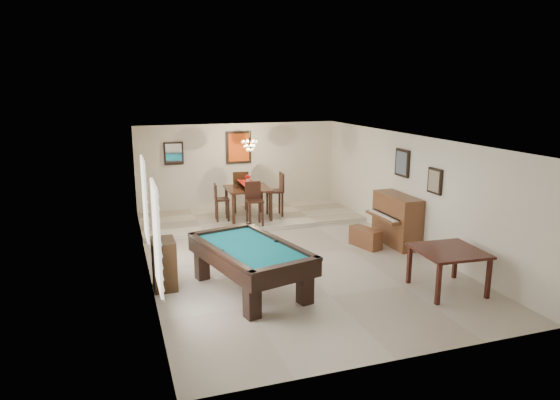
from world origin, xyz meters
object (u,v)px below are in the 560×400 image
dining_chair_north (240,191)px  dining_chair_east (275,194)px  dining_chair_south (255,204)px  upright_piano (392,220)px  apothecary_chest (164,264)px  square_table (447,270)px  dining_table (248,201)px  piano_bench (365,238)px  pool_table (250,269)px  chandelier (250,142)px  flower_vase (248,179)px  dining_chair_west (222,202)px

dining_chair_north → dining_chair_east: 1.10m
dining_chair_south → dining_chair_north: bearing=91.6°
upright_piano → apothecary_chest: size_ratio=1.54×
square_table → dining_table: bearing=111.4°
upright_piano → dining_table: upright_piano is taller
upright_piano → piano_bench: 0.75m
pool_table → square_table: bearing=-32.7°
dining_chair_north → chandelier: chandelier is taller
upright_piano → dining_chair_south: bearing=140.6°
pool_table → piano_bench: bearing=12.2°
dining_chair_north → flower_vase: bearing=99.7°
dining_table → square_table: bearing=-68.6°
chandelier → piano_bench: bearing=-58.5°
pool_table → apothecary_chest: 1.61m
upright_piano → chandelier: bearing=129.1°
upright_piano → square_table: bearing=-99.2°
square_table → apothecary_chest: apothecary_chest is taller
dining_chair_east → upright_piano: bearing=38.1°
upright_piano → dining_table: size_ratio=1.23×
piano_bench → dining_chair_east: dining_chair_east is taller
pool_table → chandelier: 5.21m
upright_piano → chandelier: size_ratio=2.39×
pool_table → flower_vase: size_ratio=10.31×
pool_table → dining_chair_south: dining_chair_south is taller
square_table → dining_chair_south: (-2.28, 4.94, 0.29)m
piano_bench → flower_vase: bearing=124.3°
dining_table → flower_vase: 0.61m
square_table → dining_chair_west: bearing=117.7°
square_table → upright_piano: size_ratio=0.80×
piano_bench → dining_chair_west: size_ratio=0.81×
dining_chair_east → chandelier: chandelier is taller
upright_piano → chandelier: 4.39m
upright_piano → pool_table: bearing=-158.1°
dining_chair_south → dining_chair_north: size_ratio=0.95×
square_table → upright_piano: (0.44, 2.71, 0.20)m
pool_table → dining_table: 4.72m
upright_piano → dining_chair_south: dining_chair_south is taller
square_table → dining_chair_east: bearing=104.5°
upright_piano → piano_bench: size_ratio=1.76×
piano_bench → dining_table: 3.63m
dining_chair_west → dining_chair_east: dining_chair_east is taller
apothecary_chest → dining_table: dining_table is taller
pool_table → dining_chair_west: bearing=70.4°
square_table → pool_table: bearing=161.3°
upright_piano → chandelier: (-2.58, 3.18, 1.60)m
dining_table → chandelier: size_ratio=1.95×
upright_piano → dining_table: 4.04m
dining_chair_south → apothecary_chest: bearing=-128.1°
upright_piano → dining_chair_west: 4.54m
dining_chair_north → dining_chair_west: (-0.71, -0.80, -0.09)m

